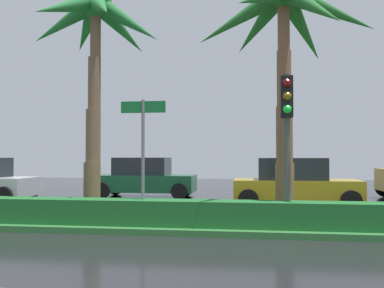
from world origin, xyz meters
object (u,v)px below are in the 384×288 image
(palm_tree_centre, at_px, (284,28))
(car_in_traffic_second, at_px, (145,178))
(street_name_sign, at_px, (143,144))
(palm_tree_centre_left, at_px, (95,34))
(traffic_signal_median_right, at_px, (287,121))
(car_in_traffic_third, at_px, (295,183))

(palm_tree_centre, relative_size, car_in_traffic_second, 1.48)
(street_name_sign, bearing_deg, palm_tree_centre, 20.33)
(palm_tree_centre_left, xyz_separation_m, street_name_sign, (1.76, -1.35, -3.14))
(street_name_sign, bearing_deg, traffic_signal_median_right, 1.37)
(palm_tree_centre, bearing_deg, traffic_signal_median_right, -91.18)
(palm_tree_centre_left, xyz_separation_m, traffic_signal_median_right, (5.15, -1.27, -2.61))
(palm_tree_centre_left, relative_size, car_in_traffic_second, 1.49)
(palm_tree_centre, xyz_separation_m, traffic_signal_median_right, (-0.02, -1.19, -2.52))
(traffic_signal_median_right, distance_m, car_in_traffic_second, 9.96)
(car_in_traffic_second, bearing_deg, palm_tree_centre, -51.56)
(palm_tree_centre, relative_size, traffic_signal_median_right, 1.79)
(palm_tree_centre_left, relative_size, car_in_traffic_third, 1.49)
(palm_tree_centre, distance_m, traffic_signal_median_right, 2.78)
(street_name_sign, bearing_deg, car_in_traffic_third, 52.82)
(traffic_signal_median_right, relative_size, car_in_traffic_third, 0.83)
(car_in_traffic_third, bearing_deg, traffic_signal_median_right, -97.14)
(traffic_signal_median_right, height_order, car_in_traffic_second, traffic_signal_median_right)
(palm_tree_centre_left, height_order, traffic_signal_median_right, palm_tree_centre_left)
(palm_tree_centre, bearing_deg, car_in_traffic_third, 81.15)
(palm_tree_centre_left, xyz_separation_m, car_in_traffic_second, (-0.33, 6.85, -4.39))
(street_name_sign, distance_m, car_in_traffic_second, 8.56)
(palm_tree_centre_left, height_order, car_in_traffic_third, palm_tree_centre_left)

